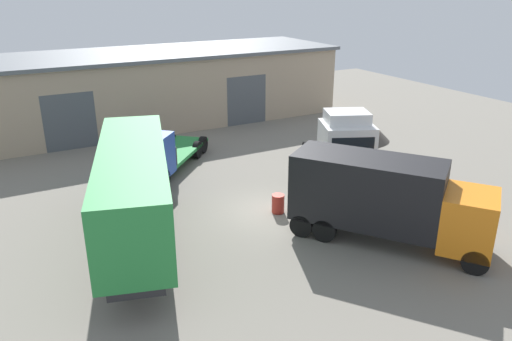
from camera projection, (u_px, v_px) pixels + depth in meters
The scene contains 8 objects.
ground_plane at pixel (268, 212), 23.26m from camera, with size 60.00×60.00×0.00m, color slate.
warehouse_building at pixel (147, 88), 37.10m from camera, with size 29.00×8.62×5.26m.
tractor_unit_white at pixel (343, 150), 25.81m from camera, with size 5.03×7.16×4.02m.
container_trailer_green at pixel (134, 187), 19.20m from camera, with size 5.31×10.59×4.15m.
flatbed_truck_blue at pixel (156, 154), 26.91m from camera, with size 6.60×6.87×2.72m.
box_truck_orange at pixel (386, 197), 19.97m from camera, with size 6.52×7.77×3.53m.
gravel_pile at pixel (360, 126), 33.45m from camera, with size 3.99×3.99×1.94m.
oil_drum at pixel (278, 204), 23.04m from camera, with size 0.58×0.58×0.88m.
Camera 1 is at (-10.67, -18.16, 10.08)m, focal length 35.00 mm.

